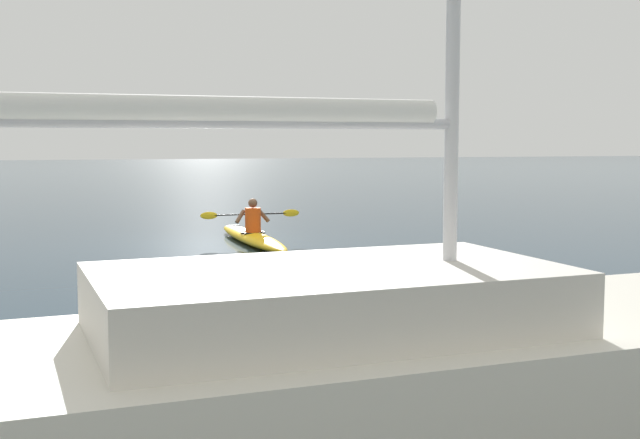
# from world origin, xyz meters

# --- Properties ---
(ground_plane) EXTENTS (160.00, 160.00, 0.00)m
(ground_plane) POSITION_xyz_m (0.00, 0.00, 0.00)
(ground_plane) COLOR #233847
(kayak) EXTENTS (0.91, 5.09, 0.28)m
(kayak) POSITION_xyz_m (-0.56, 0.16, 0.14)
(kayak) COLOR #EAB214
(kayak) RESTS_ON ground
(kayaker) EXTENTS (2.35, 0.46, 0.77)m
(kayaker) POSITION_xyz_m (-0.57, 0.22, 0.61)
(kayaker) COLOR #E04C14
(kayaker) RESTS_ON kayak
(sailboat_tall_mast) EXTENTS (9.50, 3.48, 10.07)m
(sailboat_tall_mast) POSITION_xyz_m (0.88, 12.32, 0.58)
(sailboat_tall_mast) COLOR silver
(sailboat_tall_mast) RESTS_ON ground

